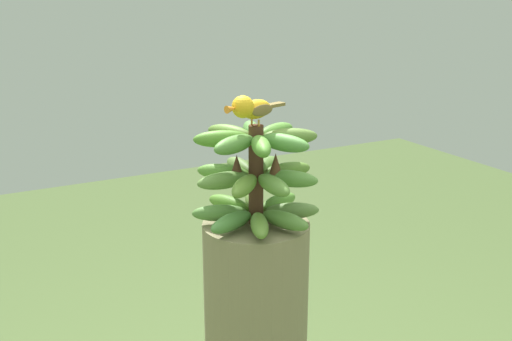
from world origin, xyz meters
TOP-DOWN VIEW (x-y plane):
  - banana_bunch at (-0.00, -0.00)m, footprint 0.32×0.32m
  - perched_bird at (-0.02, -0.01)m, footprint 0.19×0.08m

SIDE VIEW (x-z plane):
  - banana_bunch at x=0.00m, z-range 1.08..1.34m
  - perched_bird at x=-0.02m, z-range 1.35..1.42m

